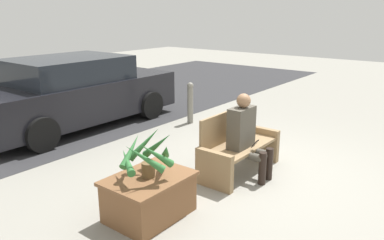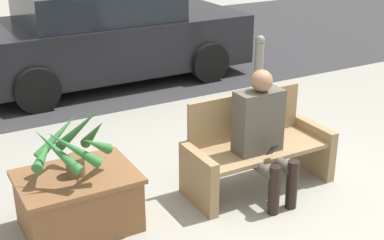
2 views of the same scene
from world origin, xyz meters
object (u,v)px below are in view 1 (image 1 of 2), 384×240
object	(u,v)px
potted_plant	(147,154)
bench	(237,147)
person_seated	(246,133)
planter_box	(149,195)
bollard_post	(190,102)
parked_car	(73,92)

from	to	relation	value
potted_plant	bench	bearing A→B (deg)	-3.84
person_seated	potted_plant	distance (m)	1.70
person_seated	potted_plant	bearing A→B (deg)	170.02
planter_box	person_seated	bearing A→B (deg)	-9.86
bollard_post	bench	bearing A→B (deg)	-126.53
planter_box	potted_plant	world-z (taller)	potted_plant
planter_box	bollard_post	bearing A→B (deg)	31.27
bench	planter_box	distance (m)	1.73
person_seated	parked_car	world-z (taller)	parked_car
person_seated	planter_box	xyz separation A→B (m)	(-1.66, 0.29, -0.38)
bench	person_seated	size ratio (longest dim) A/B	1.19
parked_car	bollard_post	xyz separation A→B (m)	(1.60, -1.80, -0.24)
potted_plant	bollard_post	xyz separation A→B (m)	(3.30, 1.99, -0.31)
person_seated	parked_car	xyz separation A→B (m)	(0.02, 4.08, 0.05)
planter_box	parked_car	size ratio (longest dim) A/B	0.23
potted_plant	parked_car	distance (m)	4.15
bench	parked_car	xyz separation A→B (m)	(-0.04, 3.91, 0.32)
bench	parked_car	distance (m)	3.92
bench	potted_plant	xyz separation A→B (m)	(-1.74, 0.12, 0.39)
planter_box	bollard_post	distance (m)	3.85
person_seated	potted_plant	xyz separation A→B (m)	(-1.67, 0.29, 0.12)
bench	bollard_post	distance (m)	2.62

